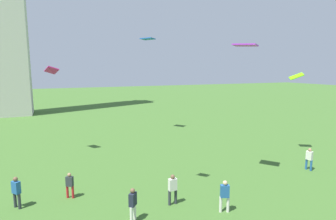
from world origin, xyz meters
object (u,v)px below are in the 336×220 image
object	(u,v)px
person_0	(133,203)
kite_flying_2	(52,70)
kite_flying_0	(296,76)
kite_flying_3	(245,45)
person_2	(16,190)
person_4	(225,194)
kite_flying_1	(148,39)
person_1	(70,184)
person_3	(309,158)
person_5	(173,188)

from	to	relation	value
person_0	kite_flying_2	distance (m)	15.56
kite_flying_0	kite_flying_3	world-z (taller)	kite_flying_3
person_2	person_4	size ratio (longest dim) A/B	1.02
person_2	kite_flying_3	world-z (taller)	kite_flying_3
kite_flying_0	kite_flying_2	world-z (taller)	kite_flying_2
kite_flying_1	kite_flying_3	bearing A→B (deg)	146.98
kite_flying_0	kite_flying_2	distance (m)	21.90
person_1	person_2	xyz separation A→B (m)	(-2.85, -0.11, 0.14)
person_4	kite_flying_2	size ratio (longest dim) A/B	1.28
person_0	kite_flying_3	xyz separation A→B (m)	(8.67, 2.44, 8.40)
person_0	person_3	distance (m)	14.72
kite_flying_3	kite_flying_2	bearing A→B (deg)	-170.78
person_3	person_0	bearing A→B (deg)	87.83
person_1	person_5	xyz separation A→B (m)	(5.44, -3.20, 0.12)
person_3	kite_flying_2	xyz separation A→B (m)	(-18.00, 11.98, 6.72)
person_0	person_4	size ratio (longest dim) A/B	0.99
person_5	person_0	bearing A→B (deg)	15.09
person_0	kite_flying_0	world-z (taller)	kite_flying_0
person_2	kite_flying_2	size ratio (longest dim) A/B	1.30
kite_flying_1	kite_flying_3	size ratio (longest dim) A/B	1.02
person_2	kite_flying_3	bearing A→B (deg)	46.07
person_0	kite_flying_2	size ratio (longest dim) A/B	1.26
person_3	kite_flying_0	xyz separation A→B (m)	(2.31, 3.83, 6.18)
person_5	kite_flying_3	xyz separation A→B (m)	(6.05, 1.61, 8.39)
kite_flying_0	kite_flying_1	size ratio (longest dim) A/B	0.70
person_1	kite_flying_1	world-z (taller)	kite_flying_1
person_0	kite_flying_2	world-z (taller)	kite_flying_2
kite_flying_2	kite_flying_3	distance (m)	16.53
person_0	person_3	world-z (taller)	person_0
person_1	kite_flying_0	size ratio (longest dim) A/B	1.18
person_2	person_5	bearing A→B (deg)	31.54
person_3	kite_flying_0	world-z (taller)	kite_flying_0
person_5	kite_flying_1	distance (m)	21.29
person_0	person_5	distance (m)	2.75
person_5	kite_flying_0	world-z (taller)	kite_flying_0
person_5	kite_flying_1	size ratio (longest dim) A/B	0.95
kite_flying_0	kite_flying_3	bearing A→B (deg)	59.64
person_2	kite_flying_2	xyz separation A→B (m)	(2.29, 9.72, 6.67)
person_3	kite_flying_1	bearing A→B (deg)	14.18
person_1	person_3	bearing A→B (deg)	23.38
person_2	person_0	bearing A→B (deg)	17.27
person_3	kite_flying_3	distance (m)	10.35
person_3	person_2	bearing A→B (deg)	74.99
person_0	person_3	xyz separation A→B (m)	(14.63, 1.66, -0.02)
kite_flying_2	person_0	bearing A→B (deg)	-3.81
person_2	kite_flying_0	bearing A→B (deg)	55.93
person_3	person_1	bearing A→B (deg)	73.60
person_3	kite_flying_2	size ratio (longest dim) A/B	1.23
person_2	person_3	distance (m)	20.42
kite_flying_1	kite_flying_3	world-z (taller)	kite_flying_1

